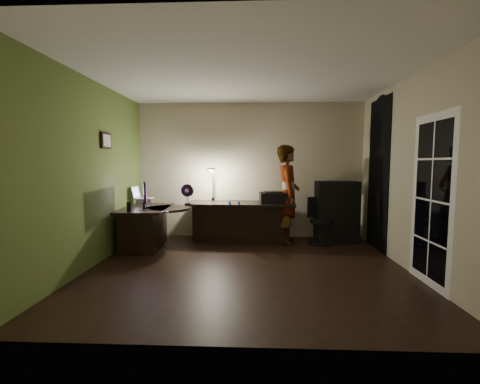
{
  "coord_description": "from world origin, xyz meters",
  "views": [
    {
      "loc": [
        0.09,
        -4.49,
        1.5
      ],
      "look_at": [
        -0.15,
        1.05,
        1.0
      ],
      "focal_mm": 24.0,
      "sensor_mm": 36.0,
      "label": 1
    }
  ],
  "objects_px": {
    "desk_right": "(241,222)",
    "monitor": "(144,200)",
    "cabinet": "(337,212)",
    "person": "(288,194)",
    "desk_left": "(147,228)",
    "office_chair": "(321,221)"
  },
  "relations": [
    {
      "from": "desk_right",
      "to": "monitor",
      "type": "height_order",
      "value": "monitor"
    },
    {
      "from": "cabinet",
      "to": "person",
      "type": "height_order",
      "value": "person"
    },
    {
      "from": "person",
      "to": "desk_left",
      "type": "bearing_deg",
      "value": 102.78
    },
    {
      "from": "desk_left",
      "to": "office_chair",
      "type": "xyz_separation_m",
      "value": [
        3.14,
        0.45,
        0.07
      ]
    },
    {
      "from": "desk_right",
      "to": "person",
      "type": "xyz_separation_m",
      "value": [
        0.87,
        -0.04,
        0.54
      ]
    },
    {
      "from": "desk_left",
      "to": "cabinet",
      "type": "bearing_deg",
      "value": 7.05
    },
    {
      "from": "office_chair",
      "to": "person",
      "type": "xyz_separation_m",
      "value": [
        -0.62,
        0.06,
        0.49
      ]
    },
    {
      "from": "desk_left",
      "to": "office_chair",
      "type": "bearing_deg",
      "value": 5.42
    },
    {
      "from": "desk_right",
      "to": "office_chair",
      "type": "relative_size",
      "value": 2.34
    },
    {
      "from": "cabinet",
      "to": "office_chair",
      "type": "distance_m",
      "value": 0.38
    },
    {
      "from": "person",
      "to": "monitor",
      "type": "bearing_deg",
      "value": 108.85
    },
    {
      "from": "desk_right",
      "to": "cabinet",
      "type": "distance_m",
      "value": 1.82
    },
    {
      "from": "person",
      "to": "office_chair",
      "type": "bearing_deg",
      "value": -93.68
    },
    {
      "from": "monitor",
      "to": "office_chair",
      "type": "distance_m",
      "value": 3.2
    },
    {
      "from": "desk_left",
      "to": "person",
      "type": "distance_m",
      "value": 2.63
    },
    {
      "from": "cabinet",
      "to": "desk_right",
      "type": "bearing_deg",
      "value": 178.56
    },
    {
      "from": "monitor",
      "to": "office_chair",
      "type": "xyz_separation_m",
      "value": [
        3.09,
        0.72,
        -0.46
      ]
    },
    {
      "from": "desk_left",
      "to": "office_chair",
      "type": "distance_m",
      "value": 3.17
    },
    {
      "from": "desk_left",
      "to": "cabinet",
      "type": "distance_m",
      "value": 3.52
    },
    {
      "from": "office_chair",
      "to": "desk_right",
      "type": "bearing_deg",
      "value": 156.15
    },
    {
      "from": "monitor",
      "to": "person",
      "type": "height_order",
      "value": "person"
    },
    {
      "from": "desk_right",
      "to": "office_chair",
      "type": "bearing_deg",
      "value": -0.78
    }
  ]
}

